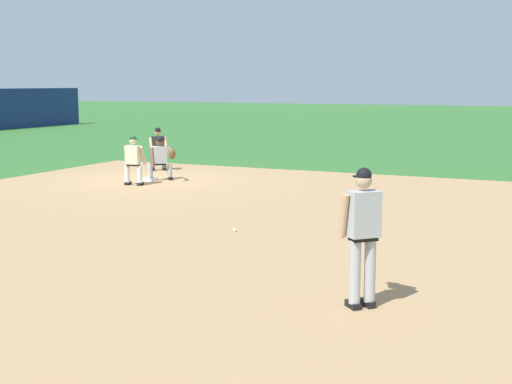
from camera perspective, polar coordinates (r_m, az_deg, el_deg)
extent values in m
plane|color=#336B2D|center=(21.86, -8.53, 0.90)|extent=(160.00, 160.00, 0.00)
cube|color=tan|center=(15.53, -3.42, -2.17)|extent=(18.00, 18.00, 0.01)
cube|color=white|center=(21.86, -8.53, 1.02)|extent=(0.38, 0.38, 0.09)
sphere|color=white|center=(14.19, -1.73, -3.06)|extent=(0.07, 0.07, 0.07)
cube|color=black|center=(9.55, 7.75, -8.94)|extent=(0.26, 0.26, 0.09)
cylinder|color=#B2B2B7|center=(9.39, 7.92, -6.36)|extent=(0.15, 0.15, 0.84)
cube|color=black|center=(9.66, 8.91, -8.77)|extent=(0.26, 0.26, 0.09)
cylinder|color=#B2B2B7|center=(9.50, 9.10, -6.22)|extent=(0.15, 0.15, 0.84)
cube|color=black|center=(9.34, 8.57, -3.68)|extent=(0.38, 0.38, 0.06)
cube|color=#B2B2B7|center=(9.28, 8.62, -1.75)|extent=(0.45, 0.45, 0.60)
sphere|color=tan|center=(9.23, 8.62, 0.90)|extent=(0.21, 0.21, 0.21)
sphere|color=black|center=(9.22, 8.63, 1.33)|extent=(0.20, 0.20, 0.20)
cube|color=black|center=(9.30, 8.36, 1.24)|extent=(0.20, 0.20, 0.02)
cylinder|color=tan|center=(9.23, 7.03, -1.93)|extent=(0.20, 0.20, 0.59)
cylinder|color=tan|center=(9.64, 9.07, -0.80)|extent=(0.44, 0.44, 0.41)
ellipsoid|color=brown|center=(9.74, 8.81, -1.70)|extent=(0.35, 0.35, 0.34)
cube|color=black|center=(21.93, -6.88, 1.08)|extent=(0.26, 0.26, 0.09)
cylinder|color=#B2B2B7|center=(21.94, -6.92, 1.70)|extent=(0.15, 0.15, 0.40)
cube|color=black|center=(21.82, -8.42, 1.01)|extent=(0.26, 0.26, 0.09)
cylinder|color=#B2B2B7|center=(21.83, -8.46, 1.63)|extent=(0.15, 0.15, 0.40)
cube|color=black|center=(21.86, -7.70, 2.24)|extent=(0.38, 0.38, 0.06)
cube|color=#B2B2B7|center=(21.83, -7.71, 2.97)|extent=(0.45, 0.45, 0.52)
sphere|color=brown|center=(21.77, -7.72, 3.98)|extent=(0.21, 0.21, 0.21)
sphere|color=black|center=(21.77, -7.72, 4.17)|extent=(0.20, 0.20, 0.20)
cube|color=black|center=(21.68, -7.68, 4.08)|extent=(0.20, 0.20, 0.02)
cylinder|color=brown|center=(21.46, -6.84, 3.28)|extent=(0.48, 0.47, 0.24)
cylinder|color=brown|center=(21.69, -8.30, 2.76)|extent=(0.23, 0.23, 0.58)
ellipsoid|color=brown|center=(21.26, -6.72, 3.02)|extent=(0.30, 0.30, 0.35)
cube|color=black|center=(21.05, -10.20, 0.68)|extent=(0.27, 0.14, 0.09)
cylinder|color=white|center=(20.98, -10.27, 1.44)|extent=(0.15, 0.15, 0.50)
cube|color=black|center=(20.87, -9.23, 0.64)|extent=(0.27, 0.14, 0.09)
cylinder|color=white|center=(20.80, -9.29, 1.40)|extent=(0.15, 0.15, 0.50)
cube|color=black|center=(20.85, -9.81, 2.16)|extent=(0.24, 0.36, 0.06)
cube|color=beige|center=(20.82, -9.83, 2.95)|extent=(0.29, 0.43, 0.54)
sphere|color=#DBB28E|center=(20.81, -9.83, 4.05)|extent=(0.21, 0.21, 0.21)
sphere|color=#194C28|center=(20.80, -9.83, 4.24)|extent=(0.20, 0.20, 0.20)
cube|color=#194C28|center=(20.88, -9.72, 4.19)|extent=(0.13, 0.18, 0.02)
cylinder|color=#DBB28E|center=(21.07, -10.25, 2.92)|extent=(0.34, 0.13, 0.56)
cylinder|color=#DBB28E|center=(20.85, -9.03, 2.89)|extent=(0.34, 0.13, 0.56)
cube|color=black|center=(24.42, -7.34, 1.84)|extent=(0.27, 0.26, 0.09)
cylinder|color=#515154|center=(24.43, -7.37, 2.52)|extent=(0.15, 0.15, 0.50)
cube|color=black|center=(24.35, -8.27, 1.80)|extent=(0.27, 0.26, 0.09)
cylinder|color=#515154|center=(24.36, -8.30, 2.48)|extent=(0.15, 0.15, 0.50)
cube|color=black|center=(24.37, -7.84, 3.13)|extent=(0.38, 0.39, 0.06)
cube|color=#232326|center=(24.34, -7.86, 3.81)|extent=(0.45, 0.46, 0.54)
sphere|color=tan|center=(24.29, -7.87, 4.74)|extent=(0.21, 0.21, 0.21)
sphere|color=black|center=(24.29, -7.87, 4.91)|extent=(0.20, 0.20, 0.20)
cube|color=black|center=(24.20, -7.84, 4.84)|extent=(0.20, 0.20, 0.02)
cylinder|color=tan|center=(24.24, -7.22, 3.72)|extent=(0.30, 0.29, 0.56)
cylinder|color=tan|center=(24.16, -8.38, 3.68)|extent=(0.30, 0.29, 0.56)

